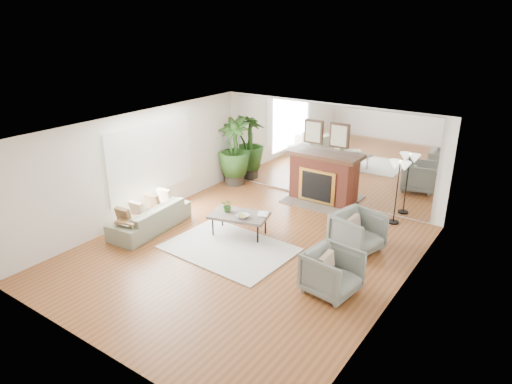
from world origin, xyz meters
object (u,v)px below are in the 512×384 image
Objects in this scene: armchair_front at (332,272)px; potted_ficus at (234,149)px; armchair_back at (357,232)px; sofa at (150,217)px; coffee_table at (239,216)px; side_table at (130,223)px; fireplace at (321,178)px; floor_lamp at (399,171)px.

potted_ficus is (-4.66, 3.38, 0.62)m from armchair_front.
potted_ficus is at bearing 84.13° from armchair_back.
sofa is 2.23× the size of armchair_back.
armchair_front is at bearing -18.37° from coffee_table.
coffee_table is 1.55× the size of armchair_back.
sofa is 2.31× the size of armchair_front.
armchair_front is 4.34m from side_table.
coffee_table is at bearing 78.90° from armchair_front.
fireplace reaches higher than armchair_front.
potted_ficus is at bearing -176.50° from fireplace.
coffee_table is 0.73× the size of potted_ficus.
potted_ficus is 1.28× the size of floor_lamp.
potted_ficus is (-2.04, 2.52, 0.56)m from coffee_table.
side_table is (-2.23, -4.22, -0.22)m from fireplace.
armchair_front is at bearing 85.50° from sofa.
floor_lamp reaches higher than armchair_front.
side_table is at bearing 106.23° from armchair_front.
fireplace is 2.08m from floor_lamp.
coffee_table is 0.93× the size of floor_lamp.
fireplace reaches higher than armchair_back.
armchair_front is 1.54× the size of side_table.
floor_lamp is (2.54, 2.52, 0.81)m from coffee_table.
sofa is 1.04× the size of potted_ficus.
fireplace is 3.70× the size of side_table.
armchair_front is at bearing -59.88° from fireplace.
sofa is at bearing 97.75° from armchair_front.
armchair_back reaches higher than sofa.
armchair_front is (2.62, -0.87, -0.06)m from coffee_table.
coffee_table is 2.00m from sofa.
floor_lamp is at bearing 44.69° from coffee_table.
fireplace is at bearing 141.84° from sofa.
coffee_table is at bearing -135.31° from floor_lamp.
sofa is at bearing 99.49° from side_table.
fireplace reaches higher than side_table.
fireplace is at bearing 78.19° from coffee_table.
side_table reaches higher than coffee_table.
floor_lamp is (4.32, 3.42, 0.98)m from sofa.
side_table is at bearing 4.51° from sofa.
fireplace is 2.40× the size of armchair_front.
armchair_back is 1.69m from armchair_front.
armchair_front is (0.25, -1.67, -0.01)m from armchair_back.
sofa is 3.51m from potted_ficus.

